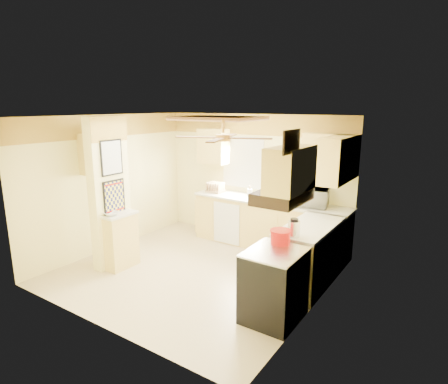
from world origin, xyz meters
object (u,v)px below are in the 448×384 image
Objects in this scene: stove at (274,285)px; kettle at (294,228)px; microwave at (311,197)px; bowl at (111,214)px; dutch_oven at (281,237)px.

stove is 3.67× the size of kettle.
bowl is at bearing 33.35° from microwave.
kettle is (0.06, 0.28, 0.05)m from dutch_oven.
stove is 2.88m from bowl.
dutch_oven is (-0.06, 0.27, 0.55)m from stove.
dutch_oven is 1.11× the size of kettle.
stove is 2.27m from microwave.
microwave is 3.37m from bowl.
microwave is at bearing 42.98° from bowl.
bowl is at bearing -171.34° from dutch_oven.
bowl is (-2.46, -2.29, -0.13)m from microwave.
microwave is 2.32× the size of kettle.
dutch_oven reaches higher than bowl.
microwave is at bearing 99.36° from dutch_oven.
kettle reaches higher than dutch_oven.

